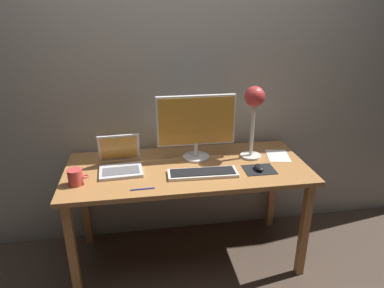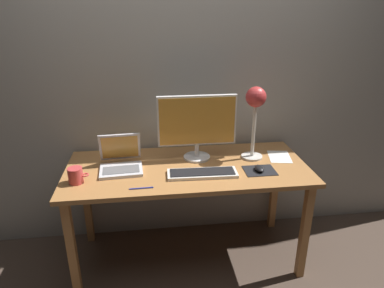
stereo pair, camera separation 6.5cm
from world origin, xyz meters
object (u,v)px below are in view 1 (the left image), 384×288
pen (143,189)px  monitor (196,124)px  laptop (120,160)px  desk_lamp (254,105)px  coffee_mug (76,177)px  keyboard_main (203,173)px  mouse (259,168)px

pen → monitor: bearing=45.6°
monitor → laptop: monitor is taller
desk_lamp → coffee_mug: size_ratio=4.11×
keyboard_main → laptop: 0.55m
mouse → pen: (-0.75, -0.13, -0.02)m
mouse → pen: size_ratio=0.69×
monitor → coffee_mug: 0.84m
desk_lamp → monitor: bearing=174.1°
desk_lamp → mouse: bearing=-93.5°
coffee_mug → keyboard_main: bearing=0.3°
pen → coffee_mug: bearing=162.2°
desk_lamp → coffee_mug: desk_lamp is taller
pen → keyboard_main: bearing=18.7°
laptop → pen: (0.13, -0.31, -0.06)m
laptop → coffee_mug: bearing=-144.7°
keyboard_main → pen: (-0.38, -0.13, -0.01)m
monitor → mouse: size_ratio=5.57×
desk_lamp → mouse: 0.42m
laptop → mouse: 0.91m
monitor → laptop: 0.56m
laptop → desk_lamp: bearing=2.8°
laptop → desk_lamp: 0.96m
desk_lamp → mouse: (-0.01, -0.22, -0.36)m
desk_lamp → mouse: desk_lamp is taller
monitor → laptop: (-0.52, -0.09, -0.19)m
monitor → pen: 0.60m
monitor → desk_lamp: size_ratio=1.06×
keyboard_main → desk_lamp: desk_lamp is taller
desk_lamp → keyboard_main: bearing=-150.2°
desk_lamp → coffee_mug: 1.22m
keyboard_main → laptop: bearing=161.1°
monitor → coffee_mug: monitor is taller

